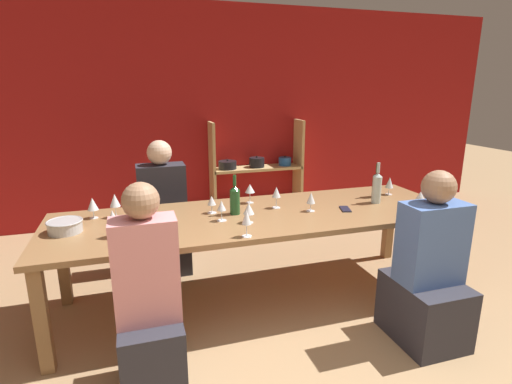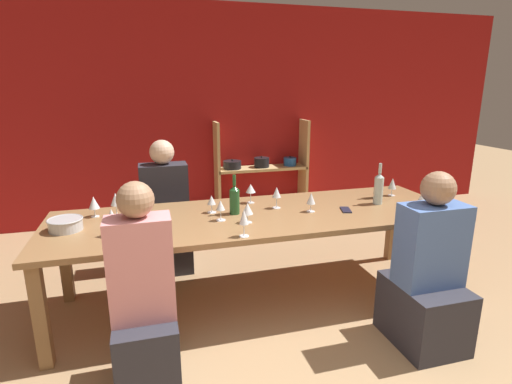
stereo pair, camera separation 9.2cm
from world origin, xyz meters
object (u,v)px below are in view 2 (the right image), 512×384
(wine_glass_red_d, at_px, (221,206))
(mixing_bowl, at_px, (65,224))
(wine_glass_white_c, at_px, (112,217))
(wine_glass_empty_b, at_px, (248,209))
(wine_glass_white_a, at_px, (244,218))
(wine_bottle_amber, at_px, (379,185))
(wine_glass_red_c, at_px, (116,200))
(wine_bottle_dark, at_px, (234,199))
(wine_glass_empty_a, at_px, (94,203))
(wine_glass_empty_e, at_px, (251,189))
(shelf_unit, at_px, (261,182))
(wine_glass_red_b, at_px, (212,201))
(person_far_a, at_px, (166,222))
(wine_glass_empty_c, at_px, (422,198))
(cell_phone, at_px, (346,210))
(person_near_b, at_px, (427,283))
(wine_glass_red_a, at_px, (277,193))
(dining_table, at_px, (259,222))
(wine_bottle_green, at_px, (379,188))
(wine_glass_white_b, at_px, (311,199))
(person_near_a, at_px, (145,315))

(wine_glass_red_d, bearing_deg, mixing_bowl, 175.53)
(mixing_bowl, relative_size, wine_glass_white_c, 1.25)
(wine_glass_empty_b, relative_size, wine_glass_white_a, 0.80)
(wine_bottle_amber, xyz_separation_m, wine_glass_red_c, (-2.21, 0.08, 0.01))
(wine_bottle_dark, distance_m, wine_glass_red_d, 0.19)
(wine_glass_empty_a, height_order, wine_glass_empty_e, wine_glass_empty_e)
(shelf_unit, height_order, wine_glass_empty_e, shelf_unit)
(wine_glass_red_b, height_order, person_far_a, person_far_a)
(wine_glass_empty_c, xyz_separation_m, wine_glass_white_c, (-2.32, 0.10, 0.02))
(mixing_bowl, distance_m, cell_phone, 2.08)
(person_near_b, bearing_deg, wine_glass_red_a, 128.70)
(dining_table, relative_size, wine_bottle_green, 9.15)
(wine_glass_white_b, distance_m, cell_phone, 0.30)
(dining_table, relative_size, wine_bottle_dark, 10.20)
(wine_glass_red_b, bearing_deg, wine_glass_empty_c, -14.55)
(wine_bottle_amber, height_order, wine_glass_empty_a, wine_bottle_amber)
(wine_bottle_dark, distance_m, person_far_a, 1.04)
(person_near_a, bearing_deg, wine_glass_white_b, 28.54)
(shelf_unit, height_order, wine_glass_red_a, shelf_unit)
(cell_phone, bearing_deg, shelf_unit, 91.53)
(wine_glass_empty_b, xyz_separation_m, wine_glass_red_d, (-0.18, 0.10, 0.01))
(dining_table, xyz_separation_m, person_near_a, (-0.89, -0.76, -0.22))
(wine_glass_red_b, distance_m, wine_glass_white_c, 0.78)
(cell_phone, bearing_deg, wine_glass_red_b, 167.39)
(wine_glass_empty_a, relative_size, wine_glass_empty_e, 0.97)
(wine_glass_white_c, relative_size, person_far_a, 0.15)
(wine_bottle_dark, relative_size, cell_phone, 1.90)
(person_far_a, xyz_separation_m, person_near_b, (1.60, -1.70, -0.01))
(dining_table, xyz_separation_m, wine_glass_empty_b, (-0.14, -0.18, 0.17))
(wine_bottle_amber, distance_m, person_far_a, 2.00)
(wine_glass_empty_a, height_order, person_far_a, person_far_a)
(wine_glass_red_a, bearing_deg, person_far_a, 138.13)
(dining_table, distance_m, wine_glass_empty_b, 0.28)
(wine_glass_red_b, xyz_separation_m, person_near_a, (-0.54, -0.89, -0.38))
(wine_glass_red_a, distance_m, wine_glass_white_a, 0.68)
(wine_glass_empty_b, distance_m, cell_phone, 0.84)
(person_near_b, bearing_deg, cell_phone, 107.92)
(wine_glass_empty_a, xyz_separation_m, person_near_b, (2.15, -1.10, -0.42))
(cell_phone, bearing_deg, wine_glass_white_c, -177.29)
(mixing_bowl, xyz_separation_m, wine_glass_white_c, (0.32, -0.20, 0.09))
(person_far_a, bearing_deg, wine_glass_red_b, 113.68)
(wine_bottle_amber, bearing_deg, wine_bottle_green, -122.90)
(wine_bottle_amber, relative_size, wine_glass_empty_a, 1.89)
(wine_glass_red_a, distance_m, wine_glass_red_c, 1.25)
(dining_table, relative_size, person_near_a, 2.57)
(wine_glass_empty_a, relative_size, person_near_a, 0.13)
(wine_bottle_dark, bearing_deg, wine_glass_white_c, -164.75)
(wine_glass_empty_e, distance_m, wine_glass_red_c, 1.08)
(wine_glass_red_c, xyz_separation_m, wine_glass_white_b, (1.47, -0.30, -0.02))
(wine_glass_empty_a, distance_m, wine_glass_empty_b, 1.17)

